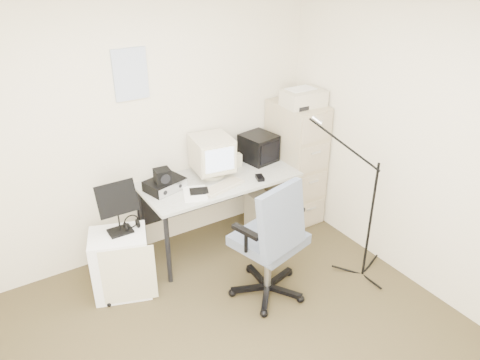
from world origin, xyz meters
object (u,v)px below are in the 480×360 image
filing_cabinet (295,162)px  office_chair (269,237)px  side_cart (121,263)px  desk (220,211)px

filing_cabinet → office_chair: size_ratio=1.13×
filing_cabinet → side_cart: bearing=-173.8°
filing_cabinet → desk: (-0.95, -0.03, -0.29)m
office_chair → side_cart: 1.29m
filing_cabinet → desk: bearing=-178.2°
side_cart → office_chair: bearing=-14.1°
filing_cabinet → side_cart: size_ratio=2.24×
office_chair → side_cart: office_chair is taller
filing_cabinet → side_cart: 2.09m
filing_cabinet → side_cart: (-2.05, -0.22, -0.36)m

